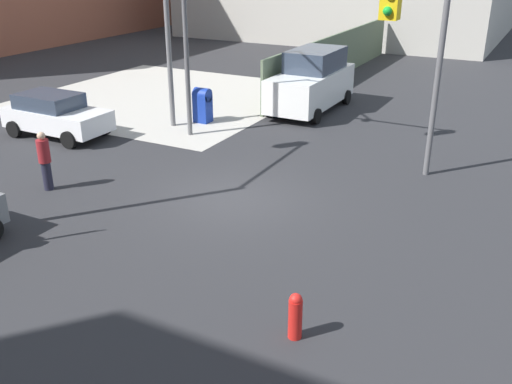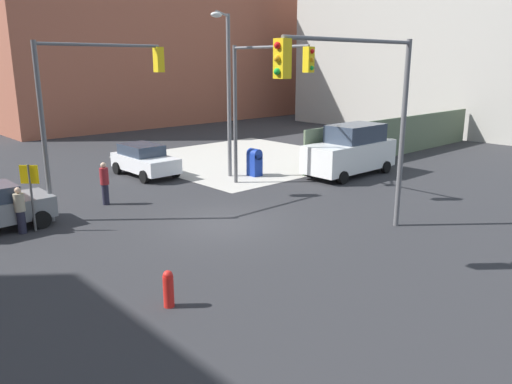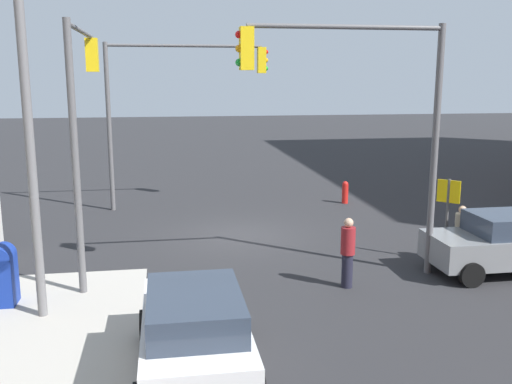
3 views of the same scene
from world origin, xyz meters
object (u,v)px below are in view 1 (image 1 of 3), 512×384
at_px(traffic_signal_nw_corner, 29,34).
at_px(mailbox_blue, 203,104).
at_px(street_lamp_corner, 167,5).
at_px(fire_hydrant, 295,315).
at_px(van_white_delivery, 312,81).
at_px(traffic_signal_se_corner, 425,33).
at_px(coupe_white, 55,114).
at_px(traffic_signal_ne_corner, 230,13).
at_px(pedestrian_crossing, 45,160).

distance_m(traffic_signal_nw_corner, mailbox_blue, 9.52).
bearing_deg(street_lamp_corner, fire_hydrant, -135.41).
distance_m(mailbox_blue, van_white_delivery, 5.06).
height_order(traffic_signal_se_corner, coupe_white, traffic_signal_se_corner).
bearing_deg(street_lamp_corner, traffic_signal_ne_corner, -97.99).
distance_m(coupe_white, pedestrian_crossing, 5.46).
height_order(mailbox_blue, van_white_delivery, van_white_delivery).
xyz_separation_m(traffic_signal_se_corner, traffic_signal_ne_corner, (2.46, 7.14, -0.09)).
relative_size(traffic_signal_nw_corner, coupe_white, 1.58).
distance_m(van_white_delivery, pedestrian_crossing, 12.55).
xyz_separation_m(traffic_signal_ne_corner, fire_hydrant, (-9.50, -6.84, -4.11)).
xyz_separation_m(mailbox_blue, pedestrian_crossing, (-8.20, 0.20, 0.17)).
bearing_deg(van_white_delivery, traffic_signal_ne_corner, 171.40).
bearing_deg(traffic_signal_nw_corner, coupe_white, 44.38).
bearing_deg(mailbox_blue, traffic_signal_se_corner, -113.64).
height_order(traffic_signal_nw_corner, pedestrian_crossing, traffic_signal_nw_corner).
xyz_separation_m(traffic_signal_ne_corner, pedestrian_crossing, (-6.50, 2.56, -3.66)).
bearing_deg(fire_hydrant, traffic_signal_ne_corner, 35.77).
xyz_separation_m(street_lamp_corner, fire_hydrant, (-9.91, -9.77, -4.22)).
relative_size(mailbox_blue, pedestrian_crossing, 0.80).
bearing_deg(street_lamp_corner, coupe_white, 131.00).
bearing_deg(van_white_delivery, pedestrian_crossing, 164.28).
bearing_deg(mailbox_blue, pedestrian_crossing, 178.60).
bearing_deg(mailbox_blue, coupe_white, 137.00).
distance_m(mailbox_blue, coupe_white, 5.73).
bearing_deg(street_lamp_corner, pedestrian_crossing, -176.93).
height_order(traffic_signal_ne_corner, van_white_delivery, traffic_signal_ne_corner).
distance_m(traffic_signal_se_corner, van_white_delivery, 10.76).
height_order(mailbox_blue, fire_hydrant, mailbox_blue).
height_order(fire_hydrant, pedestrian_crossing, pedestrian_crossing).
bearing_deg(street_lamp_corner, mailbox_blue, -23.86).
bearing_deg(traffic_signal_nw_corner, traffic_signal_se_corner, -63.27).
xyz_separation_m(traffic_signal_ne_corner, coupe_white, (-2.49, 6.26, -3.75)).
relative_size(traffic_signal_se_corner, street_lamp_corner, 0.81).
relative_size(traffic_signal_nw_corner, traffic_signal_se_corner, 1.00).
relative_size(traffic_signal_nw_corner, street_lamp_corner, 0.81).
bearing_deg(pedestrian_crossing, traffic_signal_se_corner, 116.04).
bearing_deg(van_white_delivery, fire_hydrant, -158.30).
bearing_deg(pedestrian_crossing, van_white_delivery, 167.70).
distance_m(traffic_signal_nw_corner, pedestrian_crossing, 3.78).
distance_m(street_lamp_corner, mailbox_blue, 4.18).
bearing_deg(mailbox_blue, street_lamp_corner, 156.14).
height_order(mailbox_blue, pedestrian_crossing, pedestrian_crossing).
relative_size(traffic_signal_nw_corner, pedestrian_crossing, 3.64).
xyz_separation_m(fire_hydrant, coupe_white, (7.01, 13.11, 0.36)).
relative_size(traffic_signal_nw_corner, mailbox_blue, 4.55).
bearing_deg(traffic_signal_se_corner, mailbox_blue, 66.36).
distance_m(traffic_signal_nw_corner, coupe_white, 7.35).
height_order(traffic_signal_ne_corner, mailbox_blue, traffic_signal_ne_corner).
height_order(traffic_signal_nw_corner, coupe_white, traffic_signal_nw_corner).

